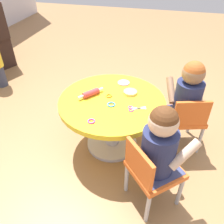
{
  "coord_description": "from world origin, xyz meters",
  "views": [
    {
      "loc": [
        -1.44,
        -0.37,
        1.49
      ],
      "look_at": [
        0.0,
        0.0,
        0.36
      ],
      "focal_mm": 36.99,
      "sensor_mm": 36.0,
      "label": 1
    }
  ],
  "objects": [
    {
      "name": "playdough_blob_0",
      "position": [
        0.27,
        -0.03,
        0.49
      ],
      "size": [
        0.1,
        0.1,
        0.01
      ],
      "primitive_type": "cylinder",
      "color": "pink",
      "rests_on": "craft_table"
    },
    {
      "name": "craft_table",
      "position": [
        0.0,
        0.0,
        0.36
      ],
      "size": [
        0.84,
        0.84,
        0.48
      ],
      "color": "silver",
      "rests_on": "ground"
    },
    {
      "name": "playdough_blob_1",
      "position": [
        0.13,
        -0.12,
        0.49
      ],
      "size": [
        0.11,
        0.11,
        0.02
      ],
      "primitive_type": "cylinder",
      "color": "#F2CC72",
      "rests_on": "craft_table"
    },
    {
      "name": "cookie_cutter_0",
      "position": [
        -0.07,
        -0.01,
        0.49
      ],
      "size": [
        0.06,
        0.06,
        0.01
      ],
      "primitive_type": "torus",
      "color": "#3F99D8",
      "rests_on": "craft_table"
    },
    {
      "name": "cookie_cutter_1",
      "position": [
        -0.3,
        0.07,
        0.49
      ],
      "size": [
        0.05,
        0.05,
        0.01
      ],
      "primitive_type": "torus",
      "color": "#D83FA5",
      "rests_on": "craft_table"
    },
    {
      "name": "cookie_cutter_2",
      "position": [
        0.04,
        0.04,
        0.49
      ],
      "size": [
        0.05,
        0.05,
        0.01
      ],
      "primitive_type": "torus",
      "color": "orange",
      "rests_on": "craft_table"
    },
    {
      "name": "craft_scissors",
      "position": [
        -0.08,
        -0.19,
        0.48
      ],
      "size": [
        0.1,
        0.14,
        0.01
      ],
      "color": "silver",
      "rests_on": "craft_table"
    },
    {
      "name": "rolling_pin",
      "position": [
        0.01,
        0.18,
        0.51
      ],
      "size": [
        0.19,
        0.16,
        0.05
      ],
      "color": "#D83F3F",
      "rests_on": "craft_table"
    },
    {
      "name": "seated_child_right",
      "position": [
        0.18,
        -0.57,
        0.53
      ],
      "size": [
        0.41,
        0.36,
        0.51
      ],
      "color": "#3F4772",
      "rests_on": "ground"
    },
    {
      "name": "seated_child_left",
      "position": [
        -0.44,
        -0.4,
        0.53
      ],
      "size": [
        0.43,
        0.44,
        0.51
      ],
      "color": "#3F4772",
      "rests_on": "ground"
    },
    {
      "name": "ground_plane",
      "position": [
        0.0,
        0.0,
        0.0
      ],
      "size": [
        10.0,
        10.0,
        0.0
      ],
      "primitive_type": "plane",
      "color": "#9E7247"
    },
    {
      "name": "child_chair_right",
      "position": [
        0.14,
        -0.58,
        0.31
      ],
      "size": [
        0.37,
        0.37,
        0.54
      ],
      "color": "#B7B7BC",
      "rests_on": "ground"
    },
    {
      "name": "child_chair_left",
      "position": [
        -0.47,
        -0.37,
        0.31
      ],
      "size": [
        0.42,
        0.42,
        0.54
      ],
      "color": "#B7B7BC",
      "rests_on": "ground"
    }
  ]
}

